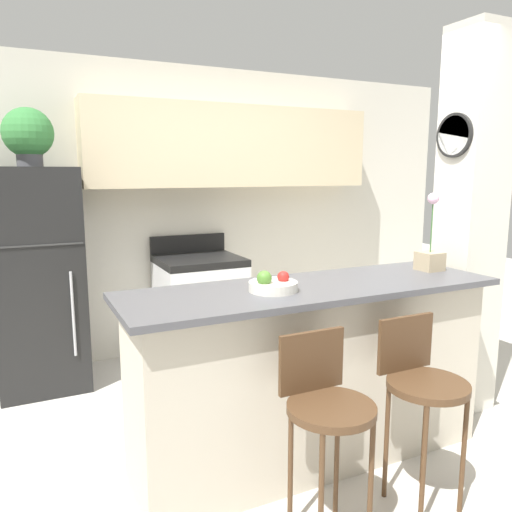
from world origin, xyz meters
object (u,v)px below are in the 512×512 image
bar_stool_left (326,407)px  fruit_bowl (273,285)px  stove_range (200,308)px  potted_plant_on_fridge (28,135)px  bar_stool_right (421,384)px  orchid_vase (430,253)px  refrigerator (39,280)px

bar_stool_left → fruit_bowl: (0.01, 0.53, 0.44)m
stove_range → fruit_bowl: size_ratio=4.19×
stove_range → potted_plant_on_fridge: (-1.27, -0.00, 1.43)m
stove_range → bar_stool_right: bearing=-81.8°
bar_stool_left → fruit_bowl: 0.69m
stove_range → bar_stool_right: size_ratio=1.16×
stove_range → fruit_bowl: fruit_bowl is taller
stove_range → orchid_vase: size_ratio=2.21×
potted_plant_on_fridge → fruit_bowl: (1.06, -1.77, -0.84)m
fruit_bowl → bar_stool_left: bearing=-91.0°
bar_stool_left → orchid_vase: orchid_vase is taller
bar_stool_left → potted_plant_on_fridge: potted_plant_on_fridge is taller
orchid_vase → refrigerator: bearing=142.3°
stove_range → orchid_vase: orchid_vase is taller
stove_range → bar_stool_right: (0.33, -2.30, 0.15)m
orchid_vase → fruit_bowl: size_ratio=1.90×
refrigerator → bar_stool_left: (1.05, -2.29, -0.22)m
orchid_vase → fruit_bowl: bearing=-176.6°
orchid_vase → fruit_bowl: (-1.15, -0.07, -0.08)m
bar_stool_right → orchid_vase: orchid_vase is taller
refrigerator → orchid_vase: (2.20, -1.70, 0.30)m
refrigerator → fruit_bowl: refrigerator is taller
stove_range → bar_stool_right: 2.32m
orchid_vase → bar_stool_left: bearing=-152.8°
bar_stool_left → fruit_bowl: size_ratio=3.61×
bar_stool_left → fruit_bowl: bearing=89.0°
bar_stool_left → potted_plant_on_fridge: (-1.05, 2.29, 1.28)m
refrigerator → fruit_bowl: (1.06, -1.77, 0.22)m
refrigerator → stove_range: (1.27, 0.00, -0.37)m
refrigerator → potted_plant_on_fridge: potted_plant_on_fridge is taller
stove_range → potted_plant_on_fridge: size_ratio=2.55×
bar_stool_right → orchid_vase: bearing=44.5°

